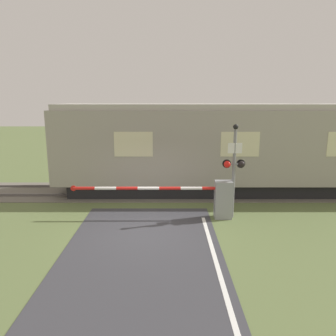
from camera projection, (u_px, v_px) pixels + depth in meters
ground_plane at (147, 229)px, 10.68m from camera, size 80.00×80.00×0.00m
track_bed at (154, 191)px, 14.92m from camera, size 36.00×3.20×0.13m
train at (234, 148)px, 14.49m from camera, size 15.49×2.82×3.95m
crossing_barrier at (213, 198)px, 11.54m from camera, size 5.67×0.44×1.35m
signal_post at (236, 166)px, 11.36m from camera, size 0.79×0.26×3.33m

